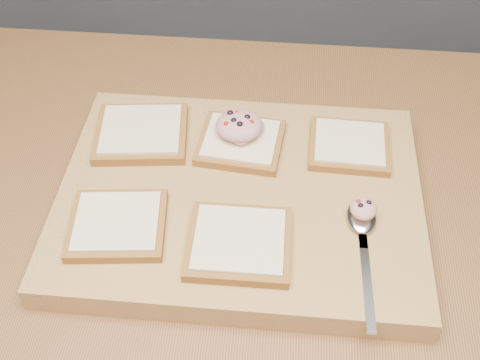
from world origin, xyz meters
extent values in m
cube|color=brown|center=(0.00, 0.00, 0.87)|extent=(2.00, 0.80, 0.06)
cube|color=tan|center=(-0.18, -0.01, 0.92)|extent=(0.49, 0.37, 0.04)
cube|color=brown|center=(-0.33, 0.08, 0.95)|extent=(0.14, 0.13, 0.01)
cube|color=beige|center=(-0.33, 0.08, 0.96)|extent=(0.12, 0.11, 0.00)
cube|color=brown|center=(-0.18, 0.08, 0.95)|extent=(0.13, 0.12, 0.01)
cube|color=beige|center=(-0.18, 0.08, 0.95)|extent=(0.11, 0.10, 0.00)
cube|color=brown|center=(-0.03, 0.09, 0.94)|extent=(0.12, 0.11, 0.01)
cube|color=beige|center=(-0.03, 0.09, 0.95)|extent=(0.10, 0.09, 0.00)
cube|color=brown|center=(-0.32, -0.09, 0.95)|extent=(0.13, 0.12, 0.01)
cube|color=beige|center=(-0.32, -0.09, 0.95)|extent=(0.11, 0.10, 0.00)
cube|color=brown|center=(-0.17, -0.10, 0.95)|extent=(0.13, 0.12, 0.01)
cube|color=beige|center=(-0.17, -0.10, 0.95)|extent=(0.11, 0.10, 0.00)
ellipsoid|color=tan|center=(-0.19, 0.09, 0.97)|extent=(0.07, 0.06, 0.03)
sphere|color=black|center=(-0.17, 0.09, 0.98)|extent=(0.01, 0.01, 0.01)
sphere|color=black|center=(-0.20, 0.10, 0.98)|extent=(0.01, 0.01, 0.01)
sphere|color=black|center=(-0.18, 0.08, 0.98)|extent=(0.01, 0.01, 0.01)
sphere|color=black|center=(-0.19, 0.08, 0.98)|extent=(0.01, 0.01, 0.01)
sphere|color=#A5140C|center=(-0.17, 0.08, 0.98)|extent=(0.01, 0.01, 0.01)
sphere|color=#A5140C|center=(-0.19, 0.10, 0.98)|extent=(0.01, 0.01, 0.01)
sphere|color=#A5140C|center=(-0.20, 0.08, 0.98)|extent=(0.01, 0.01, 0.01)
ellipsoid|color=silver|center=(-0.02, -0.04, 0.95)|extent=(0.04, 0.06, 0.01)
cube|color=silver|center=(-0.01, -0.07, 0.94)|extent=(0.01, 0.04, 0.00)
cube|color=silver|center=(-0.01, -0.13, 0.94)|extent=(0.01, 0.15, 0.00)
ellipsoid|color=tan|center=(-0.02, -0.04, 0.96)|extent=(0.03, 0.04, 0.02)
sphere|color=black|center=(-0.01, -0.04, 0.97)|extent=(0.01, 0.01, 0.01)
sphere|color=black|center=(-0.02, -0.05, 0.97)|extent=(0.01, 0.01, 0.01)
sphere|color=#A5140C|center=(-0.02, -0.04, 0.97)|extent=(0.01, 0.01, 0.01)
camera|label=1|loc=(-0.13, -0.54, 1.54)|focal=45.00mm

